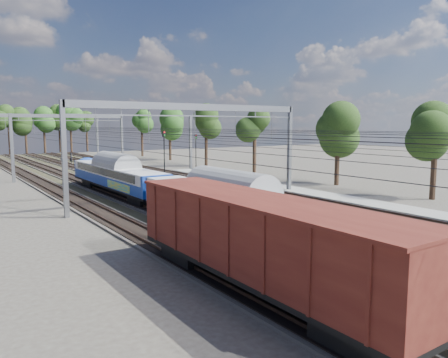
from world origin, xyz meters
TOP-DOWN VIEW (x-y plane):
  - track_bed at (-0.00, 45.00)m, footprint 21.00×130.00m
  - platform at (12.00, 20.00)m, footprint 3.00×70.00m
  - catenary at (0.33, 52.69)m, footprint 25.65×130.00m
  - tree_belt at (6.84, 88.64)m, footprint 40.50×98.14m
  - emu_train at (-4.50, 17.49)m, footprint 2.88×60.87m
  - freight_boxcar at (-9.00, 9.50)m, footprint 3.20×15.47m
  - worker at (1.88, 78.93)m, footprint 0.68×0.82m
  - signal_near at (5.53, 47.45)m, footprint 0.42×0.38m
  - signal_far at (13.16, 52.30)m, footprint 0.40×0.36m

SIDE VIEW (x-z plane):
  - track_bed at x=0.00m, z-range -0.07..0.27m
  - platform at x=12.00m, z-range 0.00..0.30m
  - worker at x=1.88m, z-range 0.00..1.92m
  - freight_boxcar at x=-9.00m, z-range 0.44..4.43m
  - emu_train at x=-4.50m, z-range 0.37..4.58m
  - signal_far at x=13.16m, z-range 0.76..6.47m
  - signal_near at x=5.53m, z-range 0.84..7.16m
  - catenary at x=0.33m, z-range 1.90..10.90m
  - tree_belt at x=6.84m, z-range 1.75..13.74m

